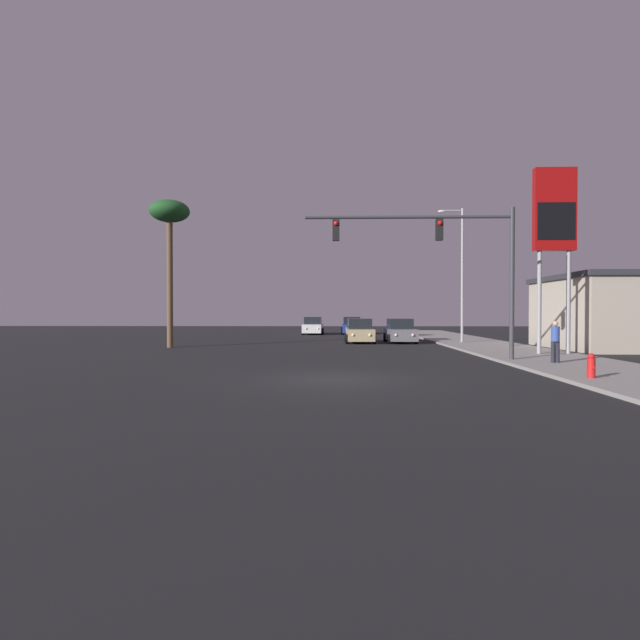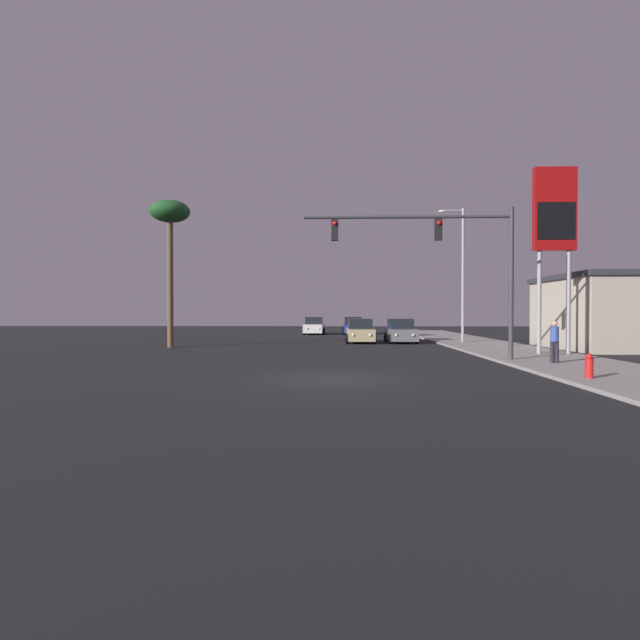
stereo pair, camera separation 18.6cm
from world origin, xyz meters
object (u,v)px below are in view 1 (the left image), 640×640
gas_station_sign (555,220)px  pedestrian_on_sidewalk (555,340)px  car_white (313,326)px  car_tan (360,332)px  car_blue (352,326)px  street_lamp (460,268)px  car_grey (400,332)px  traffic_light_mast (450,250)px  fire_hydrant (591,366)px  palm_tree_near (170,220)px

gas_station_sign → pedestrian_on_sidewalk: bearing=-113.0°
car_white → car_tan: bearing=108.2°
car_blue → gas_station_sign: size_ratio=0.48×
car_white → street_lamp: 18.32m
car_grey → traffic_light_mast: traffic_light_mast is taller
street_lamp → car_tan: bearing=169.6°
car_tan → street_lamp: 8.09m
gas_station_sign → pedestrian_on_sidewalk: (-1.85, -4.35, -5.58)m
car_white → pedestrian_on_sidewalk: bearing=113.1°
fire_hydrant → palm_tree_near: 24.05m
car_blue → gas_station_sign: (8.89, -23.97, 5.86)m
car_white → gas_station_sign: (12.64, -23.71, 5.86)m
car_grey → street_lamp: size_ratio=0.48×
car_white → street_lamp: (10.49, -14.38, 4.36)m
traffic_light_mast → pedestrian_on_sidewalk: (3.90, -1.39, -3.78)m
car_tan → palm_tree_near: bearing=22.9°
car_blue → pedestrian_on_sidewalk: bearing=104.7°
car_white → palm_tree_near: (-7.96, -18.26, 6.97)m
car_tan → palm_tree_near: (-11.76, -5.12, 6.97)m
traffic_light_mast → street_lamp: bearing=73.7°
car_grey → traffic_light_mast: (0.27, -13.58, 4.05)m
fire_hydrant → palm_tree_near: (-17.78, 14.47, 7.25)m
car_tan → gas_station_sign: 14.98m
car_grey → pedestrian_on_sidewalk: pedestrian_on_sidewalk is taller
traffic_light_mast → gas_station_sign: (5.74, 2.96, 1.81)m
car_grey → car_white: 14.67m
street_lamp → car_white: bearing=126.1°
traffic_light_mast → gas_station_sign: bearing=27.3°
car_grey → street_lamp: street_lamp is taller
car_grey → car_blue: size_ratio=1.00×
gas_station_sign → pedestrian_on_sidewalk: size_ratio=5.39×
car_grey → palm_tree_near: palm_tree_near is taller
car_white → palm_tree_near: bearing=68.5°
street_lamp → palm_tree_near: 19.04m
pedestrian_on_sidewalk → fire_hydrant: bearing=-101.8°
pedestrian_on_sidewalk → street_lamp: bearing=91.3°
car_white → palm_tree_near: 21.11m
car_white → car_tan: 13.68m
gas_station_sign → palm_tree_near: (-20.60, 5.45, 1.12)m
car_grey → car_blue: 13.65m
car_blue → fire_hydrant: size_ratio=5.69×
car_blue → fire_hydrant: 33.55m
car_white → car_blue: same height
car_blue → traffic_light_mast: bearing=97.4°
gas_station_sign → fire_hydrant: 11.27m
car_white → street_lamp: street_lamp is taller
street_lamp → fire_hydrant: street_lamp is taller
pedestrian_on_sidewalk → car_blue: bearing=104.0°
car_white → traffic_light_mast: (6.90, -26.67, 4.05)m
street_lamp → fire_hydrant: (-0.67, -18.36, -4.63)m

